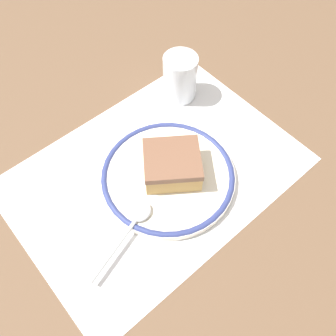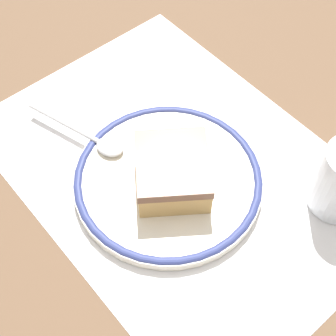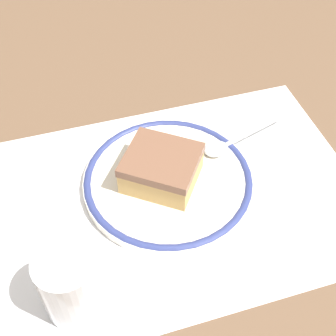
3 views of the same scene
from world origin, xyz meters
TOP-DOWN VIEW (x-y plane):
  - ground_plane at (0.00, 0.00)m, footprint 2.40×2.40m
  - placemat at (0.00, 0.00)m, footprint 0.47×0.33m
  - plate at (-0.01, 0.02)m, footprint 0.22×0.22m
  - cake_slice at (-0.02, 0.02)m, footprint 0.12×0.12m
  - spoon at (0.09, 0.06)m, footprint 0.14×0.06m
  - cup at (-0.15, -0.11)m, footprint 0.06×0.06m

SIDE VIEW (x-z plane):
  - ground_plane at x=0.00m, z-range 0.00..0.00m
  - placemat at x=0.00m, z-range 0.00..0.00m
  - plate at x=-0.01m, z-range 0.00..0.02m
  - spoon at x=0.09m, z-range 0.01..0.02m
  - cake_slice at x=-0.02m, z-range 0.01..0.06m
  - cup at x=-0.15m, z-range 0.00..0.08m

